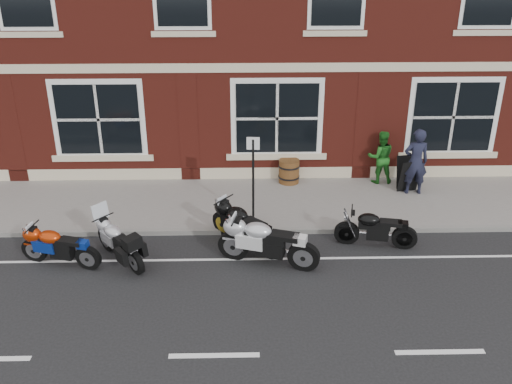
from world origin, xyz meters
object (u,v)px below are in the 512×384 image
moto_touring_silver (119,240)px  pedestrian_left (416,162)px  moto_sport_red (59,245)px  moto_sport_silver (267,240)px  barrel_planter (289,171)px  parking_sign (253,173)px  moto_naked_black (374,227)px  pedestrian_right (381,157)px  moto_sport_black (245,224)px  a_board_sign (408,174)px

moto_touring_silver → pedestrian_left: bearing=-16.6°
moto_sport_red → pedestrian_left: 9.41m
moto_sport_silver → barrel_planter: 4.31m
moto_sport_red → parking_sign: parking_sign is taller
moto_naked_black → pedestrian_right: bearing=-2.8°
pedestrian_right → moto_sport_red: bearing=27.0°
moto_sport_black → pedestrian_right: (3.90, 3.36, 0.34)m
moto_touring_silver → moto_sport_red: moto_touring_silver is taller
a_board_sign → moto_sport_black: bearing=-158.1°
moto_touring_silver → moto_sport_silver: moto_touring_silver is taller
parking_sign → moto_sport_red: bearing=-151.8°
barrel_planter → pedestrian_left: bearing=-13.5°
moto_sport_red → a_board_sign: bearing=-51.9°
moto_touring_silver → pedestrian_right: pedestrian_right is taller
moto_sport_black → a_board_sign: (4.56, 2.79, 0.04)m
pedestrian_left → parking_sign: (-4.46, -1.53, 0.34)m
moto_naked_black → pedestrian_right: size_ratio=1.23×
moto_sport_black → pedestrian_right: bearing=-3.7°
a_board_sign → parking_sign: 4.75m
barrel_planter → moto_sport_red: bearing=-142.3°
pedestrian_right → parking_sign: parking_sign is taller
moto_naked_black → parking_sign: (-2.81, 1.14, 0.90)m
moto_sport_black → barrel_planter: size_ratio=2.38×
a_board_sign → barrel_planter: 3.34m
moto_sport_silver → pedestrian_right: size_ratio=1.45×
moto_sport_silver → pedestrian_right: (3.43, 4.19, 0.30)m
moto_sport_silver → parking_sign: bearing=26.2°
moto_sport_black → pedestrian_left: 5.36m
parking_sign → pedestrian_right: bearing=37.4°
moto_sport_black → parking_sign: size_ratio=0.74×
moto_sport_black → barrel_planter: bearing=24.8°
pedestrian_right → barrel_planter: 2.65m
barrel_planter → moto_touring_silver: bearing=-135.7°
pedestrian_left → moto_naked_black: bearing=58.0°
moto_touring_silver → parking_sign: (3.02, 1.65, 0.89)m
parking_sign → barrel_planter: bearing=70.8°
moto_naked_black → barrel_planter: 3.89m
moto_sport_red → moto_sport_silver: size_ratio=0.84×
moto_sport_red → pedestrian_left: pedestrian_left is taller
moto_sport_black → barrel_planter: (1.29, 3.41, -0.09)m
moto_touring_silver → moto_sport_silver: 3.29m
a_board_sign → moto_touring_silver: bearing=-164.9°
moto_sport_silver → parking_sign: (-0.26, 1.88, 0.80)m
barrel_planter → a_board_sign: bearing=-10.7°
a_board_sign → parking_sign: size_ratio=0.43×
moto_naked_black → parking_sign: size_ratio=0.86×
moto_sport_red → a_board_sign: size_ratio=1.98×
moto_sport_silver → moto_naked_black: size_ratio=1.18×
pedestrian_left → parking_sign: bearing=18.7°
moto_sport_black → moto_naked_black: bearing=-46.0°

